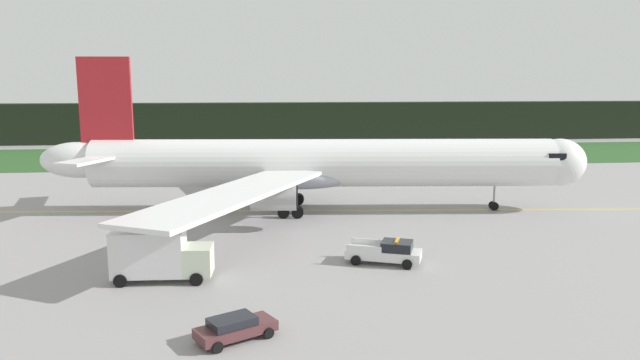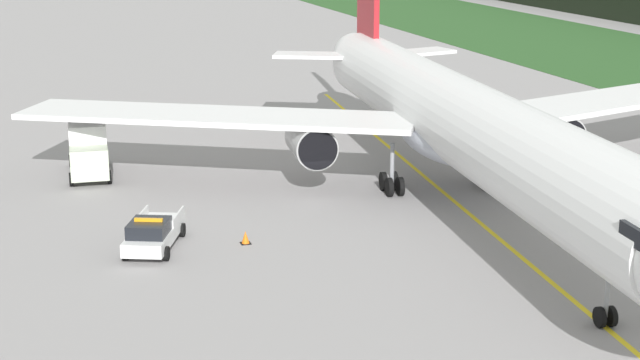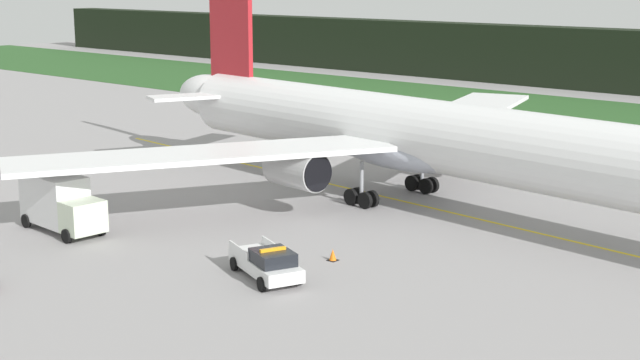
# 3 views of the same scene
# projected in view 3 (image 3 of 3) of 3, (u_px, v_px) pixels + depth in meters

# --- Properties ---
(ground) EXTENTS (320.00, 320.00, 0.00)m
(ground) POSITION_uv_depth(u_px,v_px,m) (310.00, 219.00, 61.41)
(ground) COLOR gray
(taxiway_centerline_main) EXTENTS (76.68, 7.49, 0.01)m
(taxiway_centerline_main) POSITION_uv_depth(u_px,v_px,m) (428.00, 207.00, 64.67)
(taxiway_centerline_main) COLOR yellow
(taxiway_centerline_main) RESTS_ON ground
(airliner) EXTENTS (57.56, 52.79, 16.11)m
(airliner) POSITION_uv_depth(u_px,v_px,m) (421.00, 136.00, 64.17)
(airliner) COLOR silver
(airliner) RESTS_ON ground
(ops_pickup_truck) EXTENTS (6.00, 4.00, 1.94)m
(ops_pickup_truck) POSITION_uv_depth(u_px,v_px,m) (267.00, 263.00, 49.17)
(ops_pickup_truck) COLOR silver
(ops_pickup_truck) RESTS_ON ground
(catering_truck) EXTENTS (6.87, 2.98, 3.76)m
(catering_truck) POSITION_uv_depth(u_px,v_px,m) (60.00, 202.00, 58.19)
(catering_truck) COLOR beige
(catering_truck) RESTS_ON ground
(apron_cone) EXTENTS (0.55, 0.55, 0.69)m
(apron_cone) POSITION_uv_depth(u_px,v_px,m) (333.00, 255.00, 52.45)
(apron_cone) COLOR black
(apron_cone) RESTS_ON ground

